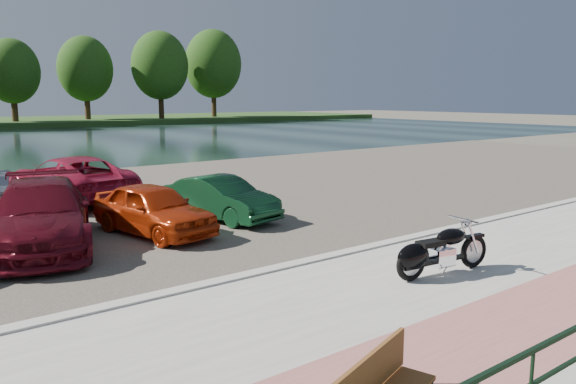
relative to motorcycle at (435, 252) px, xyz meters
name	(u,v)px	position (x,y,z in m)	size (l,w,h in m)	color
ground	(446,272)	(0.65, 0.20, -0.56)	(200.00, 200.00, 0.00)	#595447
promenade	(491,282)	(0.65, -0.80, -0.51)	(60.00, 6.00, 0.10)	#A6A29C
pink_path	(571,302)	(0.65, -2.30, -0.46)	(60.00, 2.00, 0.01)	#975855
kerb	(374,248)	(0.65, 2.20, -0.49)	(60.00, 0.30, 0.14)	#A6A29C
parking_lot	(189,196)	(0.65, 11.20, -0.54)	(60.00, 18.00, 0.04)	#413D34
river	(9,143)	(0.65, 40.20, -0.56)	(120.00, 40.00, 0.00)	#172927
motorcycle	(435,252)	(0.00, 0.00, 0.00)	(2.33, 0.76, 1.05)	black
car_3	(40,215)	(-5.35, 6.97, 0.25)	(2.15, 5.30, 1.54)	#540C17
car_4	(153,209)	(-2.75, 6.60, 0.13)	(1.53, 3.81, 1.30)	#B12E0B
car_5	(221,198)	(-0.49, 7.07, 0.09)	(1.29, 3.69, 1.22)	#0F3A1F
car_10	(72,179)	(-2.99, 12.50, 0.24)	(2.52, 5.46, 1.52)	#AF1D3E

